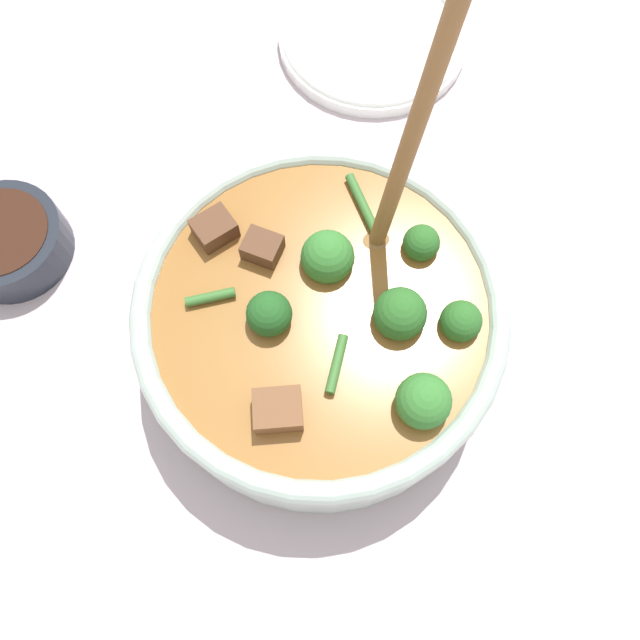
{
  "coord_description": "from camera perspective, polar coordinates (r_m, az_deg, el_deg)",
  "views": [
    {
      "loc": [
        0.04,
        0.16,
        0.48
      ],
      "look_at": [
        0.0,
        0.0,
        0.05
      ],
      "focal_mm": 35.0,
      "sensor_mm": 36.0,
      "label": 1
    }
  ],
  "objects": [
    {
      "name": "ground_plane",
      "position": [
        0.51,
        0.0,
        -2.14
      ],
      "size": [
        4.0,
        4.0,
        0.0
      ],
      "primitive_type": "plane",
      "color": "silver"
    },
    {
      "name": "stew_bowl",
      "position": [
        0.46,
        0.12,
        -0.17
      ],
      "size": [
        0.27,
        0.27,
        0.31
      ],
      "color": "#B2C6BC",
      "rests_on": "ground_plane"
    },
    {
      "name": "condiment_bowl",
      "position": [
        0.59,
        -26.76,
        6.49
      ],
      "size": [
        0.1,
        0.1,
        0.04
      ],
      "color": "#232833",
      "rests_on": "ground_plane"
    },
    {
      "name": "empty_plate",
      "position": [
        0.68,
        4.85,
        24.48
      ],
      "size": [
        0.19,
        0.19,
        0.02
      ],
      "color": "white",
      "rests_on": "ground_plane"
    }
  ]
}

